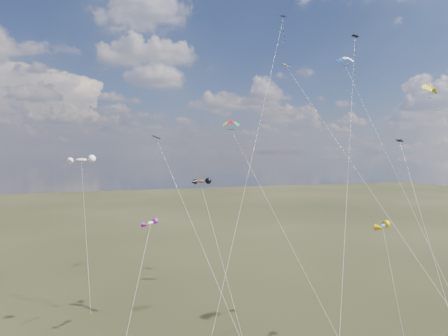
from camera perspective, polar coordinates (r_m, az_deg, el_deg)
name	(u,v)px	position (r m, az deg, el deg)	size (l,w,h in m)	color
diamond_black_high	(354,69)	(63.79, 18.10, 13.35)	(21.85, 26.59, 38.88)	black
diamond_navy_tall	(278,50)	(62.39, 7.77, 16.32)	(21.81, 25.89, 42.28)	#0E164B
diamond_black_mid	(180,193)	(42.40, -6.35, -3.58)	(7.48, 13.11, 22.70)	black
diamond_navy_right	(402,172)	(50.31, 24.07, -0.55)	(4.90, 14.22, 22.34)	#131253
diamond_orange_center	(346,153)	(41.29, 16.99, 2.01)	(5.99, 28.07, 31.40)	orange
parafoil_yellow	(431,87)	(49.53, 27.43, 10.23)	(8.51, 18.28, 28.74)	#CAC00B
parafoil_blue_white	(346,60)	(60.74, 17.07, 14.56)	(2.63, 23.90, 34.75)	blue
parafoil_tricolor	(232,124)	(48.11, 1.13, 6.33)	(7.62, 17.43, 24.96)	#D5D911
novelty_orange_black	(201,182)	(48.49, -3.32, -2.04)	(3.54, 10.34, 17.76)	#D5621B
novelty_white_purple	(150,224)	(45.81, -10.48, -7.81)	(5.47, 8.89, 13.34)	silver
novelty_redwhite_stripe	(81,160)	(64.13, -19.70, 1.06)	(3.55, 12.48, 20.41)	red
novelty_blue_yellow	(383,226)	(45.14, 21.77, -7.73)	(4.32, 8.74, 13.62)	blue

